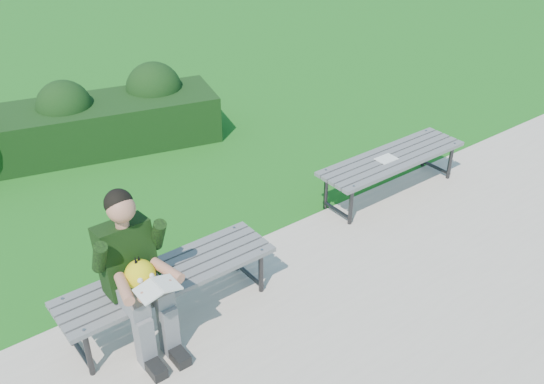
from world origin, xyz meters
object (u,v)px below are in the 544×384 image
object	(u,v)px
seated_boy	(135,269)
paper_sheet	(386,159)
hedge	(69,123)
bench_left	(168,279)
bench_right	(392,161)

from	to	relation	value
seated_boy	paper_sheet	xyz separation A→B (m)	(3.11, 0.39, -0.24)
hedge	bench_left	distance (m)	3.46
hedge	bench_left	world-z (taller)	hedge
bench_right	seated_boy	size ratio (longest dim) A/B	1.37
hedge	bench_left	xyz separation A→B (m)	(-0.50, -3.42, 0.02)
bench_left	paper_sheet	xyz separation A→B (m)	(2.81, 0.30, 0.06)
bench_left	bench_right	bearing A→B (deg)	5.86
hedge	paper_sheet	bearing A→B (deg)	-53.59
bench_left	seated_boy	world-z (taller)	seated_boy
bench_right	paper_sheet	xyz separation A→B (m)	(-0.10, -0.00, 0.06)
bench_left	seated_boy	bearing A→B (deg)	-162.71
paper_sheet	seated_boy	bearing A→B (deg)	-172.81
hedge	bench_right	bearing A→B (deg)	-52.42
seated_boy	paper_sheet	world-z (taller)	seated_boy
seated_boy	paper_sheet	distance (m)	3.14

